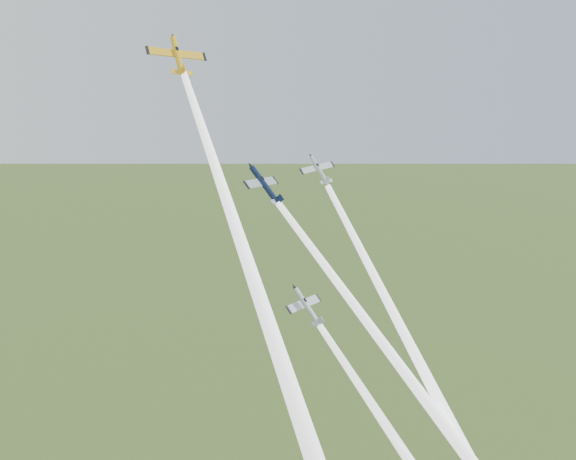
{
  "coord_description": "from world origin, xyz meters",
  "views": [
    {
      "loc": [
        -63.95,
        -82.72,
        112.69
      ],
      "look_at": [
        0.0,
        -6.0,
        92.0
      ],
      "focal_mm": 45.0,
      "sensor_mm": 36.0,
      "label": 1
    }
  ],
  "objects": [
    {
      "name": "plane_silver_low",
      "position": [
        0.12,
        -9.99,
        81.68
      ],
      "size": [
        8.82,
        7.7,
        6.53
      ],
      "primitive_type": null,
      "rotation": [
        0.83,
        0.01,
        0.25
      ],
      "color": "#A9B0B8"
    },
    {
      "name": "smoke_trail_silver_right",
      "position": [
        10.27,
        -24.81,
        71.22
      ],
      "size": [
        5.03,
        48.07,
        52.52
      ],
      "primitive_type": null,
      "rotation": [
        -0.74,
        0.0,
        -0.06
      ],
      "color": "white"
    },
    {
      "name": "smoke_trail_navy",
      "position": [
        7.61,
        -26.91,
        69.91
      ],
      "size": [
        19.87,
        46.41,
        53.51
      ],
      "primitive_type": null,
      "rotation": [
        -0.74,
        0.0,
        0.37
      ],
      "color": "white"
    },
    {
      "name": "plane_silver_right",
      "position": [
        11.72,
        0.47,
        99.09
      ],
      "size": [
        6.89,
        5.51,
        6.19
      ],
      "primitive_type": null,
      "rotation": [
        0.83,
        -0.11,
        -0.06
      ],
      "color": "silver"
    },
    {
      "name": "smoke_trail_yellow",
      "position": [
        -14.04,
        -14.89,
        92.08
      ],
      "size": [
        10.53,
        40.68,
        44.88
      ],
      "primitive_type": null,
      "rotation": [
        -0.74,
        0.0,
        -0.2
      ],
      "color": "white"
    },
    {
      "name": "plane_yellow",
      "position": [
        -9.62,
        6.51,
        116.12
      ],
      "size": [
        10.45,
        8.42,
        8.14
      ],
      "primitive_type": null,
      "rotation": [
        0.83,
        0.09,
        -0.2
      ],
      "color": "yellow"
    },
    {
      "name": "plane_navy",
      "position": [
        -1.74,
        -2.9,
        98.27
      ],
      "size": [
        9.85,
        9.07,
        7.22
      ],
      "primitive_type": null,
      "rotation": [
        0.83,
        0.04,
        0.37
      ],
      "color": "#0C1635"
    }
  ]
}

